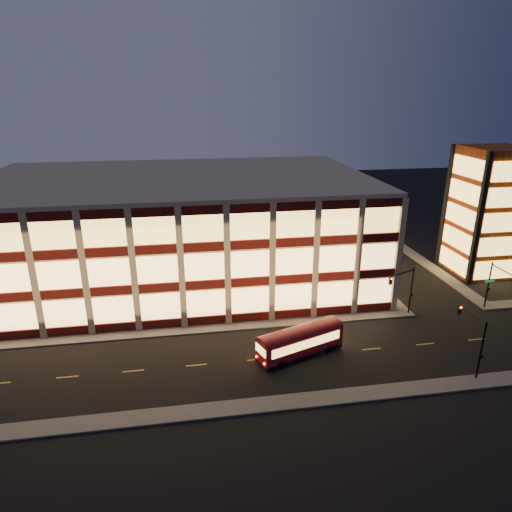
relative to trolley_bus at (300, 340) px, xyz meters
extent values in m
plane|color=black|center=(-8.39, 5.80, -1.71)|extent=(200.00, 200.00, 0.00)
cube|color=#514F4C|center=(-11.39, 6.80, -1.64)|extent=(54.00, 2.00, 0.15)
cube|color=#514F4C|center=(14.61, 22.80, -1.64)|extent=(2.00, 30.00, 0.15)
cube|color=#514F4C|center=(25.61, 22.80, -1.64)|extent=(2.00, 30.00, 0.15)
cube|color=#514F4C|center=(-8.39, -7.20, -1.64)|extent=(100.00, 2.00, 0.15)
cube|color=tan|center=(-11.39, 22.80, 5.29)|extent=(50.00, 30.00, 14.00)
cube|color=tan|center=(-11.39, 22.80, 12.54)|extent=(50.40, 30.40, 0.50)
cube|color=#470C0A|center=(-11.39, 7.68, -1.06)|extent=(50.10, 0.25, 1.00)
cube|color=#FFB86B|center=(-11.39, 7.70, 1.04)|extent=(49.00, 0.20, 3.00)
cube|color=#470C0A|center=(13.73, 22.80, -1.06)|extent=(0.25, 30.10, 1.00)
cube|color=#FFB86B|center=(13.71, 22.80, 1.04)|extent=(0.20, 29.00, 3.00)
cube|color=#470C0A|center=(-11.39, 7.68, 3.34)|extent=(50.10, 0.25, 1.00)
cube|color=#FFB86B|center=(-11.39, 7.70, 5.44)|extent=(49.00, 0.20, 3.00)
cube|color=#470C0A|center=(13.73, 22.80, 3.34)|extent=(0.25, 30.10, 1.00)
cube|color=#FFB86B|center=(13.71, 22.80, 5.44)|extent=(0.20, 29.00, 3.00)
cube|color=#470C0A|center=(-11.39, 7.68, 7.74)|extent=(50.10, 0.25, 1.00)
cube|color=#FFB86B|center=(-11.39, 7.70, 9.84)|extent=(49.00, 0.20, 3.00)
cube|color=#470C0A|center=(13.73, 22.80, 7.74)|extent=(0.25, 30.10, 1.00)
cube|color=#FFB86B|center=(13.71, 22.80, 9.84)|extent=(0.20, 29.00, 3.00)
cube|color=#8C3814|center=(31.61, 17.80, 7.29)|extent=(8.00, 8.00, 18.00)
cube|color=black|center=(27.61, 13.80, 7.29)|extent=(0.60, 0.60, 18.00)
cube|color=black|center=(27.61, 21.80, 7.29)|extent=(0.60, 0.60, 18.00)
cube|color=black|center=(35.61, 21.80, 7.29)|extent=(0.60, 0.60, 18.00)
cube|color=#FFCB59|center=(31.61, 13.72, 0.09)|extent=(6.60, 0.16, 2.60)
cube|color=#FFCB59|center=(27.53, 17.80, 0.09)|extent=(0.16, 6.60, 2.60)
cube|color=#FFCB59|center=(31.61, 13.72, 3.49)|extent=(6.60, 0.16, 2.60)
cube|color=#FFCB59|center=(27.53, 17.80, 3.49)|extent=(0.16, 6.60, 2.60)
cube|color=#FFCB59|center=(31.61, 13.72, 6.89)|extent=(6.60, 0.16, 2.60)
cube|color=#FFCB59|center=(27.53, 17.80, 6.89)|extent=(0.16, 6.60, 2.60)
cube|color=#FFCB59|center=(31.61, 13.72, 10.29)|extent=(6.60, 0.16, 2.60)
cube|color=#FFCB59|center=(27.53, 17.80, 10.29)|extent=(0.16, 6.60, 2.60)
cube|color=#FFCB59|center=(27.53, 17.80, 13.69)|extent=(0.16, 6.60, 2.60)
cylinder|color=black|center=(15.11, 6.60, 1.29)|extent=(0.18, 0.18, 6.00)
cylinder|color=black|center=(13.36, 5.85, 3.99)|extent=(3.56, 1.63, 0.14)
cube|color=black|center=(11.61, 5.10, 3.49)|extent=(0.32, 0.32, 0.95)
sphere|color=#FF0C05|center=(11.61, 4.92, 3.79)|extent=(0.20, 0.20, 0.20)
cube|color=black|center=(15.11, 6.40, 0.89)|extent=(0.25, 0.18, 0.28)
cylinder|color=black|center=(25.11, 6.60, 1.29)|extent=(0.18, 0.18, 6.00)
cylinder|color=black|center=(25.11, 4.60, 3.99)|extent=(0.14, 4.00, 0.14)
cube|color=black|center=(25.11, 6.40, 0.89)|extent=(0.25, 0.18, 0.28)
cube|color=#0C7226|center=(25.11, 6.45, 1.89)|extent=(1.20, 0.06, 0.28)
cylinder|color=black|center=(15.11, -6.70, 1.29)|extent=(0.18, 0.18, 6.00)
cylinder|color=black|center=(15.11, -4.70, 3.99)|extent=(0.14, 4.00, 0.14)
cube|color=black|center=(15.11, -2.70, 3.49)|extent=(0.32, 0.32, 0.95)
sphere|color=#FF0C05|center=(15.11, -2.88, 3.79)|extent=(0.20, 0.20, 0.20)
cube|color=black|center=(15.11, -6.90, 0.89)|extent=(0.25, 0.18, 0.28)
cube|color=maroon|center=(0.00, 0.00, -0.16)|extent=(9.35, 5.30, 2.10)
cube|color=black|center=(0.00, 0.00, -1.39)|extent=(9.35, 5.30, 0.32)
cylinder|color=black|center=(-2.39, -1.95, -1.30)|extent=(0.86, 0.54, 0.82)
cylinder|color=black|center=(-3.09, -0.07, -1.30)|extent=(0.86, 0.54, 0.82)
cylinder|color=black|center=(3.09, 0.07, -1.30)|extent=(0.86, 0.54, 0.82)
cylinder|color=black|center=(2.39, 1.95, -1.30)|extent=(0.86, 0.54, 0.82)
cube|color=#FFCB59|center=(0.41, -1.10, 0.11)|extent=(7.55, 2.84, 0.91)
cube|color=#FFCB59|center=(-0.41, 1.10, 0.11)|extent=(7.55, 2.84, 0.91)
camera|label=1|loc=(-10.85, -38.68, 23.59)|focal=32.00mm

